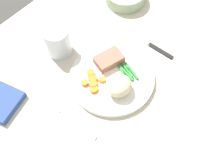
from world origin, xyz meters
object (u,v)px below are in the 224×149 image
object	(u,v)px
meat_portion	(109,59)
knife	(147,43)
napkin	(1,102)
dinner_plate	(112,78)
fork	(74,121)
water_glass	(58,43)

from	to	relation	value
meat_portion	knife	size ratio (longest dim) A/B	0.40
meat_portion	napkin	distance (cm)	33.04
meat_portion	napkin	xyz separation A→B (cm)	(-29.21, 15.31, -1.92)
meat_portion	knife	xyz separation A→B (cm)	(14.37, -4.25, -2.72)
dinner_plate	fork	size ratio (longest dim) A/B	1.52
dinner_plate	water_glass	distance (cm)	20.01
water_glass	napkin	distance (cm)	23.87
dinner_plate	fork	xyz separation A→B (cm)	(-16.92, -0.26, -0.60)
fork	water_glass	distance (cm)	25.08
knife	napkin	distance (cm)	47.77
dinner_plate	knife	bearing A→B (deg)	-0.92
meat_portion	water_glass	xyz separation A→B (cm)	(-5.53, 15.67, 1.11)
water_glass	dinner_plate	bearing A→B (deg)	-83.78
fork	water_glass	world-z (taller)	water_glass
knife	fork	bearing A→B (deg)	-177.98
dinner_plate	meat_portion	world-z (taller)	meat_portion
fork	knife	bearing A→B (deg)	2.77
knife	meat_portion	bearing A→B (deg)	165.60
meat_portion	water_glass	world-z (taller)	water_glass
knife	dinner_plate	bearing A→B (deg)	-178.85
dinner_plate	fork	bearing A→B (deg)	-179.13
dinner_plate	water_glass	size ratio (longest dim) A/B	2.66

